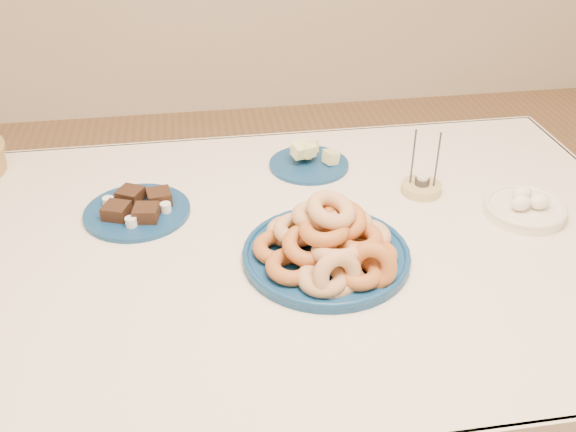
{
  "coord_description": "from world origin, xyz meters",
  "views": [
    {
      "loc": [
        -0.17,
        -1.15,
        1.57
      ],
      "look_at": [
        0.0,
        -0.05,
        0.85
      ],
      "focal_mm": 40.0,
      "sensor_mm": 36.0,
      "label": 1
    }
  ],
  "objects_px": {
    "melon_plate": "(310,159)",
    "candle_holder": "(421,187)",
    "egg_bowl": "(525,207)",
    "dining_table": "(285,280)",
    "donut_platter": "(328,245)",
    "brownie_plate": "(137,209)"
  },
  "relations": [
    {
      "from": "candle_holder",
      "to": "egg_bowl",
      "type": "height_order",
      "value": "candle_holder"
    },
    {
      "from": "brownie_plate",
      "to": "donut_platter",
      "type": "bearing_deg",
      "value": -31.93
    },
    {
      "from": "candle_holder",
      "to": "egg_bowl",
      "type": "distance_m",
      "value": 0.25
    },
    {
      "from": "donut_platter",
      "to": "brownie_plate",
      "type": "bearing_deg",
      "value": 148.07
    },
    {
      "from": "dining_table",
      "to": "egg_bowl",
      "type": "bearing_deg",
      "value": 2.28
    },
    {
      "from": "donut_platter",
      "to": "melon_plate",
      "type": "bearing_deg",
      "value": 84.61
    },
    {
      "from": "donut_platter",
      "to": "candle_holder",
      "type": "distance_m",
      "value": 0.38
    },
    {
      "from": "dining_table",
      "to": "donut_platter",
      "type": "height_order",
      "value": "donut_platter"
    },
    {
      "from": "melon_plate",
      "to": "donut_platter",
      "type": "bearing_deg",
      "value": -95.39
    },
    {
      "from": "melon_plate",
      "to": "candle_holder",
      "type": "bearing_deg",
      "value": -36.09
    },
    {
      "from": "dining_table",
      "to": "candle_holder",
      "type": "distance_m",
      "value": 0.42
    },
    {
      "from": "melon_plate",
      "to": "egg_bowl",
      "type": "xyz_separation_m",
      "value": [
        0.45,
        -0.32,
        -0.0
      ]
    },
    {
      "from": "dining_table",
      "to": "donut_platter",
      "type": "relative_size",
      "value": 4.37
    },
    {
      "from": "donut_platter",
      "to": "melon_plate",
      "type": "height_order",
      "value": "donut_platter"
    },
    {
      "from": "candle_holder",
      "to": "egg_bowl",
      "type": "bearing_deg",
      "value": -33.9
    },
    {
      "from": "donut_platter",
      "to": "melon_plate",
      "type": "distance_m",
      "value": 0.43
    },
    {
      "from": "candle_holder",
      "to": "melon_plate",
      "type": "bearing_deg",
      "value": 143.91
    },
    {
      "from": "dining_table",
      "to": "candle_holder",
      "type": "height_order",
      "value": "candle_holder"
    },
    {
      "from": "melon_plate",
      "to": "brownie_plate",
      "type": "distance_m",
      "value": 0.48
    },
    {
      "from": "brownie_plate",
      "to": "egg_bowl",
      "type": "bearing_deg",
      "value": -9.11
    },
    {
      "from": "candle_holder",
      "to": "egg_bowl",
      "type": "relative_size",
      "value": 0.75
    },
    {
      "from": "melon_plate",
      "to": "candle_holder",
      "type": "distance_m",
      "value": 0.31
    }
  ]
}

